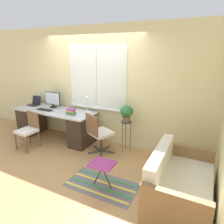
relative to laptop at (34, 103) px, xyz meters
The scene contains 16 objects.
ground_plane 1.93m from the laptop, 16.65° to the right, with size 14.00×14.00×0.00m, color tan.
wall_back_with_window 1.81m from the laptop, 10.47° to the left, with size 9.00×0.12×2.70m.
desk 0.91m from the laptop, ahead, with size 2.12×0.74×0.75m.
laptop is the anchor object (origin of this frame).
monitor 0.65m from the laptop, ahead, with size 0.47×0.18×0.40m.
keyboard 0.66m from the laptop, 22.00° to the right, with size 0.42×0.13×0.02m.
mouse 0.94m from the laptop, 15.84° to the right, with size 0.04×0.07×0.03m.
desk_lamp 1.67m from the laptop, ahead, with size 0.13×0.13×0.39m.
book_stack 1.44m from the laptop, ahead, with size 0.21×0.16×0.13m.
desk_chair_wooden 1.07m from the laptop, 52.23° to the right, with size 0.44×0.45×0.82m.
office_chair_swivel 2.22m from the laptop, ahead, with size 0.60×0.62×0.90m.
couch_loveseat 4.14m from the laptop, 15.24° to the right, with size 0.81×1.38×0.79m.
plant_stand 2.68m from the laptop, ahead, with size 0.23×0.23×0.69m.
potted_plant 2.67m from the laptop, ahead, with size 0.28×0.28×0.36m.
floor_rug_striped 3.16m from the laptop, 24.34° to the right, with size 1.18×0.63×0.01m.
folding_stool 3.11m from the laptop, 24.36° to the right, with size 0.39×0.33×0.43m.
Camera 1 is at (2.52, -3.20, 2.15)m, focal length 32.00 mm.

